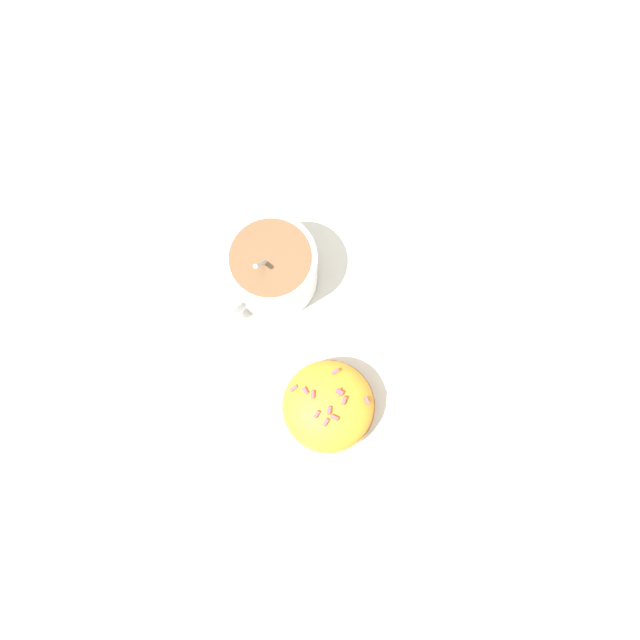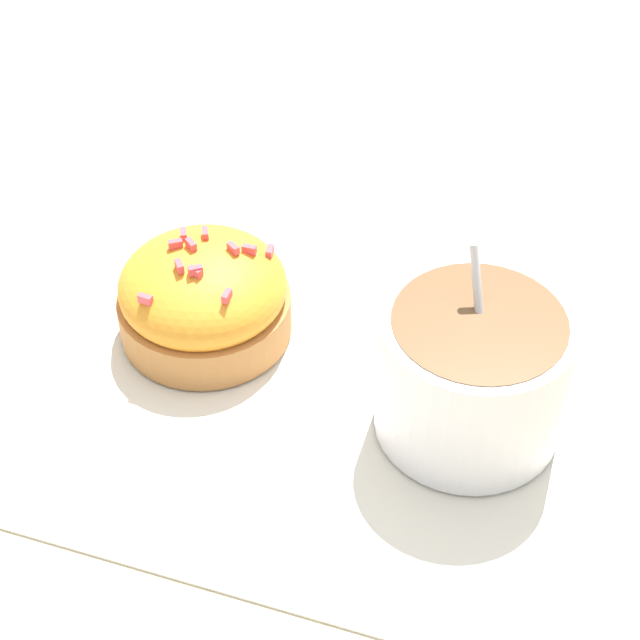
{
  "view_description": "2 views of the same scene",
  "coord_description": "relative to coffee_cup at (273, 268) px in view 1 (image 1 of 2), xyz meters",
  "views": [
    {
      "loc": [
        0.12,
        -0.04,
        0.63
      ],
      "look_at": [
        -0.0,
        0.02,
        0.04
      ],
      "focal_mm": 35.0,
      "sensor_mm": 36.0,
      "label": 1
    },
    {
      "loc": [
        -0.13,
        0.34,
        0.39
      ],
      "look_at": [
        0.01,
        -0.01,
        0.04
      ],
      "focal_mm": 60.0,
      "sensor_mm": 36.0,
      "label": 2
    }
  ],
  "objects": [
    {
      "name": "paper_napkin",
      "position": [
        0.07,
        -0.0,
        -0.04
      ],
      "size": [
        0.28,
        0.27,
        0.0
      ],
      "color": "white",
      "rests_on": "ground_plane"
    },
    {
      "name": "ground_plane",
      "position": [
        0.07,
        -0.0,
        -0.04
      ],
      "size": [
        3.0,
        3.0,
        0.0
      ],
      "primitive_type": "plane",
      "color": "#C6B793"
    },
    {
      "name": "frosted_pastry",
      "position": [
        0.14,
        -0.01,
        -0.01
      ],
      "size": [
        0.09,
        0.09,
        0.06
      ],
      "color": "#B2753D",
      "rests_on": "paper_napkin"
    },
    {
      "name": "coffee_cup",
      "position": [
        0.0,
        0.0,
        0.0
      ],
      "size": [
        0.09,
        0.11,
        0.1
      ],
      "color": "white",
      "rests_on": "paper_napkin"
    }
  ]
}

